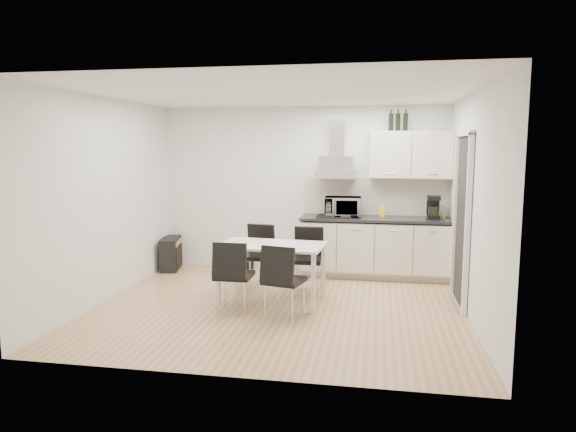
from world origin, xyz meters
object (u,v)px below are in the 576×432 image
object	(u,v)px
chair_far_right	(307,261)
guitar_amp	(171,253)
chair_near_right	(285,281)
kitchenette	(378,223)
chair_near_left	(234,276)
chair_far_left	(256,257)
floor_speaker	(248,260)
dining_table	(272,251)

from	to	relation	value
chair_far_right	guitar_amp	bearing A→B (deg)	-21.10
chair_far_right	chair_near_right	distance (m)	1.12
kitchenette	chair_near_left	bearing A→B (deg)	-129.49
kitchenette	chair_far_left	size ratio (longest dim) A/B	2.86
chair_near_left	guitar_amp	bearing A→B (deg)	129.61
kitchenette	chair_far_left	xyz separation A→B (m)	(-1.66, -0.92, -0.39)
kitchenette	floor_speaker	world-z (taller)	kitchenette
chair_near_left	chair_far_left	bearing A→B (deg)	89.50
dining_table	floor_speaker	bearing A→B (deg)	118.06
guitar_amp	floor_speaker	distance (m)	1.26
kitchenette	floor_speaker	bearing A→B (deg)	175.42
chair_far_left	guitar_amp	xyz separation A→B (m)	(-1.63, 0.84, -0.18)
chair_near_left	chair_near_right	world-z (taller)	same
chair_far_left	chair_far_right	distance (m)	0.74
chair_far_right	guitar_amp	world-z (taller)	chair_far_right
chair_far_right	chair_near_left	distance (m)	1.24
kitchenette	chair_near_left	world-z (taller)	kitchenette
chair_far_left	chair_near_left	bearing A→B (deg)	97.87
kitchenette	dining_table	world-z (taller)	kitchenette
dining_table	floor_speaker	xyz separation A→B (m)	(-0.75, 1.70, -0.52)
kitchenette	dining_table	bearing A→B (deg)	-130.48
chair_near_left	chair_near_right	xyz separation A→B (m)	(0.63, -0.12, 0.00)
kitchenette	chair_near_right	bearing A→B (deg)	-115.77
kitchenette	chair_far_right	distance (m)	1.45
chair_near_right	kitchenette	bearing A→B (deg)	78.09
kitchenette	guitar_amp	bearing A→B (deg)	-178.52
dining_table	floor_speaker	world-z (taller)	dining_table
dining_table	chair_near_right	world-z (taller)	chair_near_right
chair_near_right	chair_near_left	bearing A→B (deg)	-177.24
chair_far_left	chair_far_right	bearing A→B (deg)	179.39
floor_speaker	guitar_amp	bearing A→B (deg)	-175.82
chair_near_left	kitchenette	bearing A→B (deg)	50.28
dining_table	guitar_amp	xyz separation A→B (m)	(-1.98, 1.45, -0.40)
chair_far_left	chair_near_right	size ratio (longest dim) A/B	1.00
chair_near_left	guitar_amp	xyz separation A→B (m)	(-1.62, 1.94, -0.18)
chair_far_left	floor_speaker	bearing A→B (deg)	-61.76
guitar_amp	chair_near_left	bearing A→B (deg)	-62.94
chair_near_left	chair_near_right	bearing A→B (deg)	-11.34
guitar_amp	kitchenette	bearing A→B (deg)	-11.32
chair_far_right	floor_speaker	xyz separation A→B (m)	(-1.13, 1.20, -0.30)
chair_far_left	chair_far_right	world-z (taller)	same
chair_near_right	chair_far_right	bearing A→B (deg)	98.58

